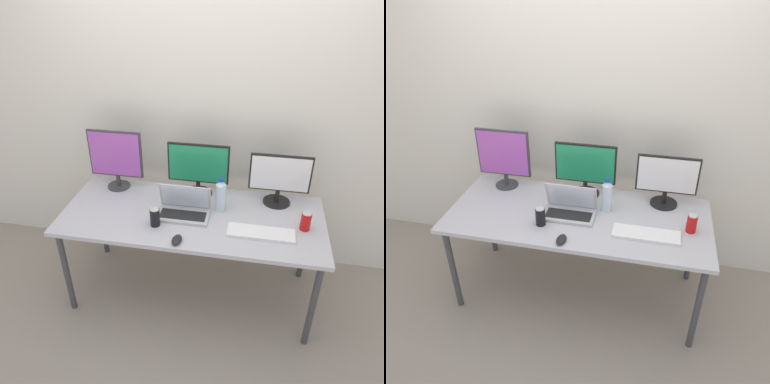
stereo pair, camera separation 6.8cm
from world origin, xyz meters
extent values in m
plane|color=gray|center=(0.00, 0.00, 0.00)|extent=(16.00, 16.00, 0.00)
cube|color=silver|center=(0.00, 0.59, 1.30)|extent=(7.00, 0.08, 2.60)
cylinder|color=#424247|center=(-0.85, -0.33, 0.35)|extent=(0.04, 0.04, 0.71)
cylinder|color=#424247|center=(0.85, -0.33, 0.35)|extent=(0.04, 0.04, 0.71)
cylinder|color=#424247|center=(-0.85, 0.33, 0.35)|extent=(0.04, 0.04, 0.71)
cylinder|color=#424247|center=(0.85, 0.33, 0.35)|extent=(0.04, 0.04, 0.71)
cube|color=#B7B7BC|center=(0.00, 0.00, 0.72)|extent=(1.82, 0.78, 0.03)
cylinder|color=#38383D|center=(-0.63, 0.27, 0.75)|extent=(0.18, 0.18, 0.01)
cylinder|color=#38383D|center=(-0.63, 0.27, 0.80)|extent=(0.03, 0.03, 0.09)
cube|color=#38383D|center=(-0.63, 0.27, 1.02)|extent=(0.41, 0.02, 0.36)
cube|color=#A54CB2|center=(-0.63, 0.26, 1.02)|extent=(0.39, 0.01, 0.34)
cylinder|color=black|center=(-0.01, 0.28, 0.75)|extent=(0.21, 0.21, 0.01)
cylinder|color=black|center=(-0.01, 0.28, 0.80)|extent=(0.03, 0.03, 0.10)
cube|color=black|center=(-0.01, 0.28, 1.00)|extent=(0.45, 0.02, 0.30)
cube|color=#1E8C59|center=(-0.01, 0.26, 1.00)|extent=(0.43, 0.01, 0.28)
cylinder|color=black|center=(0.58, 0.26, 0.75)|extent=(0.20, 0.20, 0.01)
cylinder|color=black|center=(0.58, 0.26, 0.80)|extent=(0.03, 0.03, 0.09)
cube|color=black|center=(0.58, 0.26, 0.98)|extent=(0.43, 0.02, 0.28)
cube|color=white|center=(0.58, 0.25, 0.98)|extent=(0.40, 0.01, 0.25)
cube|color=#B7B7BC|center=(-0.05, -0.04, 0.75)|extent=(0.36, 0.21, 0.02)
cube|color=black|center=(-0.05, -0.05, 0.76)|extent=(0.31, 0.11, 0.00)
cube|color=#B7B7BC|center=(-0.05, 0.04, 0.86)|extent=(0.36, 0.07, 0.20)
cube|color=silver|center=(-0.05, 0.03, 0.86)|extent=(0.32, 0.06, 0.18)
cube|color=white|center=(0.48, -0.14, 0.75)|extent=(0.43, 0.14, 0.02)
ellipsoid|color=black|center=(-0.04, -0.32, 0.76)|extent=(0.07, 0.11, 0.03)
cylinder|color=silver|center=(0.19, 0.09, 0.84)|extent=(0.07, 0.07, 0.21)
cone|color=silver|center=(0.19, 0.09, 0.96)|extent=(0.06, 0.06, 0.03)
cylinder|color=#1938B2|center=(0.19, 0.09, 0.99)|extent=(0.03, 0.03, 0.02)
cylinder|color=black|center=(-0.22, -0.17, 0.80)|extent=(0.07, 0.07, 0.12)
cylinder|color=silver|center=(-0.22, -0.17, 0.86)|extent=(0.06, 0.06, 0.00)
cylinder|color=red|center=(0.76, -0.04, 0.80)|extent=(0.07, 0.07, 0.12)
cylinder|color=silver|center=(0.76, -0.04, 0.86)|extent=(0.06, 0.06, 0.00)
camera|label=1|loc=(0.40, -2.12, 2.22)|focal=35.00mm
camera|label=2|loc=(0.46, -2.10, 2.22)|focal=35.00mm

